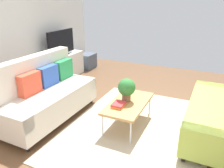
{
  "coord_description": "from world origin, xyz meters",
  "views": [
    {
      "loc": [
        -3.0,
        -1.14,
        2.03
      ],
      "look_at": [
        0.23,
        0.37,
        0.65
      ],
      "focal_mm": 35.73,
      "sensor_mm": 36.0,
      "label": 1
    }
  ],
  "objects": [
    {
      "name": "table_book_0",
      "position": [
        -0.07,
        0.11,
        0.43
      ],
      "size": [
        0.25,
        0.19,
        0.03
      ],
      "primitive_type": "cube",
      "rotation": [
        0.0,
        0.0,
        0.03
      ],
      "color": "orange",
      "rests_on": "coffee_table"
    },
    {
      "name": "potted_plant",
      "position": [
        0.17,
        0.08,
        0.65
      ],
      "size": [
        0.29,
        0.29,
        0.39
      ],
      "color": "brown",
      "rests_on": "coffee_table"
    },
    {
      "name": "bottle_0",
      "position": [
        1.15,
        2.42,
        0.75
      ],
      "size": [
        0.06,
        0.06,
        0.23
      ],
      "primitive_type": "cylinder",
      "color": "gold",
      "rests_on": "tv_console"
    },
    {
      "name": "ground_plane",
      "position": [
        0.0,
        0.0,
        0.0
      ],
      "size": [
        7.68,
        7.68,
        0.0
      ],
      "primitive_type": "plane",
      "color": "brown"
    },
    {
      "name": "vase_0",
      "position": [
        1.01,
        2.51,
        0.72
      ],
      "size": [
        0.08,
        0.08,
        0.16
      ],
      "primitive_type": "cylinder",
      "color": "#4C72B2",
      "rests_on": "tv_console"
    },
    {
      "name": "couch_green",
      "position": [
        0.42,
        -1.4,
        0.44
      ],
      "size": [
        1.91,
        0.86,
        1.1
      ],
      "rotation": [
        0.0,
        0.0,
        -0.01
      ],
      "color": "#A3BC4C",
      "rests_on": "ground_plane"
    },
    {
      "name": "coffee_table",
      "position": [
        0.13,
        0.02,
        0.39
      ],
      "size": [
        1.1,
        0.56,
        0.42
      ],
      "color": "#B7844C",
      "rests_on": "ground_plane"
    },
    {
      "name": "area_rug",
      "position": [
        0.08,
        -0.18,
        0.01
      ],
      "size": [
        2.9,
        2.2,
        0.01
      ],
      "primitive_type": "cube",
      "color": "tan",
      "rests_on": "ground_plane"
    },
    {
      "name": "table_book_1",
      "position": [
        -0.07,
        0.11,
        0.46
      ],
      "size": [
        0.24,
        0.18,
        0.03
      ],
      "primitive_type": "cube",
      "rotation": [
        0.0,
        0.0,
        0.01
      ],
      "color": "red",
      "rests_on": "table_book_0"
    },
    {
      "name": "tv",
      "position": [
        1.59,
        2.44,
        0.95
      ],
      "size": [
        1.0,
        0.2,
        0.64
      ],
      "color": "black",
      "rests_on": "tv_console"
    },
    {
      "name": "couch_beige",
      "position": [
        -0.25,
        1.44,
        0.45
      ],
      "size": [
        1.91,
        0.87,
        1.1
      ],
      "rotation": [
        0.0,
        0.0,
        3.13
      ],
      "color": "beige",
      "rests_on": "ground_plane"
    },
    {
      "name": "storage_trunk",
      "position": [
        2.69,
        2.36,
        0.22
      ],
      "size": [
        0.52,
        0.4,
        0.44
      ],
      "primitive_type": "cube",
      "color": "#4C5666",
      "rests_on": "ground_plane"
    },
    {
      "name": "tv_console",
      "position": [
        1.59,
        2.46,
        0.32
      ],
      "size": [
        1.4,
        0.44,
        0.64
      ],
      "primitive_type": "cube",
      "color": "silver",
      "rests_on": "ground_plane"
    }
  ]
}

